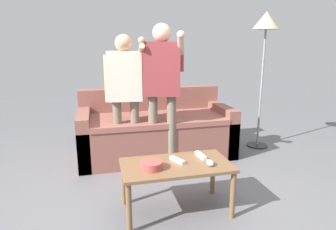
# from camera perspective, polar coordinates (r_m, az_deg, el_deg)

# --- Properties ---
(ground_plane) EXTENTS (12.00, 12.00, 0.00)m
(ground_plane) POSITION_cam_1_polar(r_m,az_deg,el_deg) (2.62, -0.74, -18.02)
(ground_plane) COLOR slate
(couch) EXTENTS (1.88, 0.90, 0.82)m
(couch) POSITION_cam_1_polar(r_m,az_deg,el_deg) (3.73, -2.50, -3.14)
(couch) COLOR brown
(couch) RESTS_ON ground
(coffee_table) EXTENTS (0.90, 0.49, 0.43)m
(coffee_table) POSITION_cam_1_polar(r_m,az_deg,el_deg) (2.44, 1.58, -10.81)
(coffee_table) COLOR brown
(coffee_table) RESTS_ON ground
(snack_bowl) EXTENTS (0.17, 0.17, 0.06)m
(snack_bowl) POSITION_cam_1_polar(r_m,az_deg,el_deg) (2.32, -3.23, -9.78)
(snack_bowl) COLOR #B24C47
(snack_bowl) RESTS_ON coffee_table
(game_remote_nunchuk) EXTENTS (0.06, 0.09, 0.05)m
(game_remote_nunchuk) POSITION_cam_1_polar(r_m,az_deg,el_deg) (2.40, 8.20, -9.21)
(game_remote_nunchuk) COLOR white
(game_remote_nunchuk) RESTS_ON coffee_table
(floor_lamp) EXTENTS (0.34, 0.34, 1.78)m
(floor_lamp) POSITION_cam_1_polar(r_m,az_deg,el_deg) (4.04, 18.57, 15.34)
(floor_lamp) COLOR #2D2D33
(floor_lamp) RESTS_ON ground
(player_left) EXTENTS (0.44, 0.32, 1.48)m
(player_left) POSITION_cam_1_polar(r_m,az_deg,el_deg) (3.23, -8.41, 5.60)
(player_left) COLOR #756656
(player_left) RESTS_ON ground
(player_center) EXTENTS (0.45, 0.44, 1.59)m
(player_center) POSITION_cam_1_polar(r_m,az_deg,el_deg) (3.18, -1.17, 6.89)
(player_center) COLOR #756656
(player_center) RESTS_ON ground
(game_remote_wand_near) EXTENTS (0.10, 0.16, 0.03)m
(game_remote_wand_near) POSITION_cam_1_polar(r_m,az_deg,el_deg) (2.45, 1.84, -8.80)
(game_remote_wand_near) COLOR white
(game_remote_wand_near) RESTS_ON coffee_table
(game_remote_wand_far) EXTENTS (0.05, 0.16, 0.03)m
(game_remote_wand_far) POSITION_cam_1_polar(r_m,az_deg,el_deg) (2.56, 6.43, -7.86)
(game_remote_wand_far) COLOR white
(game_remote_wand_far) RESTS_ON coffee_table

